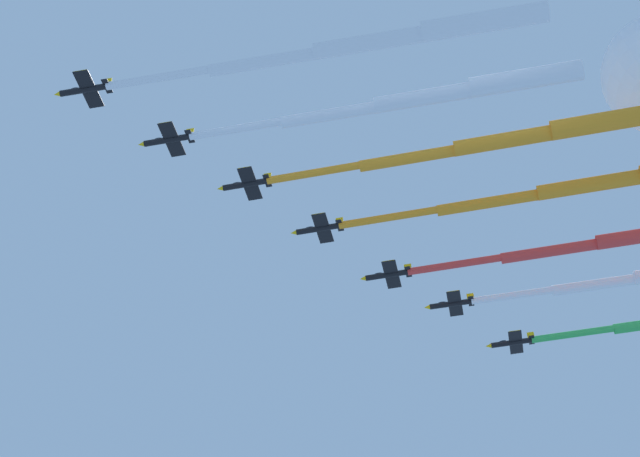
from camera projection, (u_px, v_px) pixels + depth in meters
name	position (u px, v px, depth m)	size (l,w,h in m)	color
jet_lead	(381.00, 40.00, 170.52)	(82.99, 18.66, 4.02)	black
jet_port_inner	(433.00, 95.00, 176.80)	(77.04, 16.98, 4.04)	black
jet_starboard_inner	(514.00, 138.00, 182.88)	(79.82, 16.45, 3.92)	black
jet_port_mid	(602.00, 182.00, 188.32)	(85.61, 17.27, 3.99)	black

